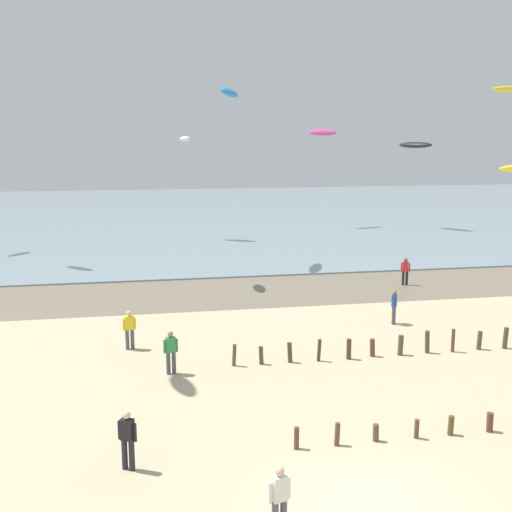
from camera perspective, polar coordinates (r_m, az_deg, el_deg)
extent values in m
plane|color=#C6B58C|center=(16.85, 10.62, -21.64)|extent=(160.00, 160.00, 0.00)
cube|color=#7A6D59|center=(36.78, -1.69, -3.32)|extent=(120.00, 7.54, 0.01)
cube|color=#7F939E|center=(74.76, -6.20, 3.90)|extent=(160.00, 70.00, 0.10)
cylinder|color=brown|center=(19.01, 3.73, -16.30)|extent=(0.16, 0.18, 0.67)
cylinder|color=brown|center=(19.30, 7.45, -15.88)|extent=(0.19, 0.18, 0.71)
cylinder|color=brown|center=(19.75, 10.92, -15.60)|extent=(0.19, 0.18, 0.54)
cylinder|color=brown|center=(20.16, 14.49, -15.07)|extent=(0.15, 0.17, 0.61)
cylinder|color=brown|center=(20.64, 17.41, -14.59)|extent=(0.19, 0.18, 0.62)
cylinder|color=brown|center=(21.23, 20.62, -14.05)|extent=(0.20, 0.21, 0.62)
cylinder|color=brown|center=(25.13, -2.00, -9.06)|extent=(0.19, 0.16, 0.90)
cylinder|color=brown|center=(25.31, 0.47, -9.09)|extent=(0.21, 0.19, 0.75)
cylinder|color=#503930|center=(25.54, 3.11, -8.81)|extent=(0.22, 0.20, 0.84)
cylinder|color=#4C392E|center=(25.74, 5.80, -8.58)|extent=(0.19, 0.16, 0.93)
cylinder|color=#4A3A27|center=(26.13, 8.50, -8.42)|extent=(0.20, 0.21, 0.86)
cylinder|color=brown|center=(26.62, 10.61, -8.25)|extent=(0.24, 0.21, 0.76)
cylinder|color=brown|center=(27.00, 13.10, -7.96)|extent=(0.25, 0.23, 0.87)
cylinder|color=brown|center=(27.51, 15.41, -7.59)|extent=(0.23, 0.20, 0.98)
cylinder|color=brown|center=(27.95, 17.59, -7.38)|extent=(0.15, 0.17, 1.01)
cylinder|color=#4D462C|center=(28.65, 19.77, -7.28)|extent=(0.23, 0.20, 0.81)
cylinder|color=brown|center=(29.15, 21.87, -6.98)|extent=(0.23, 0.20, 0.94)
cube|color=white|center=(15.04, 2.18, -20.47)|extent=(0.41, 0.32, 0.60)
sphere|color=beige|center=(14.83, 2.19, -19.08)|extent=(0.22, 0.22, 0.22)
cylinder|color=white|center=(14.97, 1.32, -20.86)|extent=(0.09, 0.09, 0.52)
cylinder|color=white|center=(15.17, 3.02, -20.40)|extent=(0.09, 0.09, 0.52)
cylinder|color=#4C4C56|center=(27.54, -11.70, -7.50)|extent=(0.16, 0.16, 0.88)
cylinder|color=#4C4C56|center=(27.58, -11.25, -7.45)|extent=(0.16, 0.16, 0.88)
cube|color=yellow|center=(27.34, -11.53, -6.00)|extent=(0.40, 0.29, 0.60)
sphere|color=beige|center=(27.22, -11.56, -5.16)|extent=(0.22, 0.22, 0.22)
cylinder|color=yellow|center=(27.31, -12.02, -6.15)|extent=(0.09, 0.09, 0.52)
cylinder|color=yellow|center=(27.40, -11.03, -6.05)|extent=(0.09, 0.09, 0.52)
cylinder|color=#4C4C56|center=(31.38, 12.52, -5.25)|extent=(0.16, 0.16, 0.88)
cylinder|color=#4C4C56|center=(31.17, 12.47, -5.36)|extent=(0.16, 0.16, 0.88)
cube|color=#2D4CA5|center=(31.08, 12.55, -3.99)|extent=(0.37, 0.42, 0.60)
sphere|color=#9E7051|center=(30.98, 12.58, -3.24)|extent=(0.22, 0.22, 0.22)
cylinder|color=#2D4CA5|center=(31.32, 12.61, -3.98)|extent=(0.09, 0.09, 0.52)
cylinder|color=#2D4CA5|center=(30.86, 12.49, -4.19)|extent=(0.09, 0.09, 0.52)
cylinder|color=#232328|center=(39.51, 13.64, -1.98)|extent=(0.16, 0.16, 0.88)
cylinder|color=#232328|center=(39.51, 13.32, -1.97)|extent=(0.16, 0.16, 0.88)
cube|color=red|center=(39.36, 13.52, -0.92)|extent=(0.42, 0.35, 0.60)
sphere|color=brown|center=(39.28, 13.55, -0.32)|extent=(0.22, 0.22, 0.22)
cylinder|color=red|center=(39.37, 13.87, -1.01)|extent=(0.09, 0.09, 0.52)
cylinder|color=red|center=(39.37, 13.17, -0.98)|extent=(0.09, 0.09, 0.52)
cylinder|color=#4C4C56|center=(24.57, -7.52, -9.64)|extent=(0.16, 0.16, 0.88)
cylinder|color=#4C4C56|center=(24.52, -8.03, -9.70)|extent=(0.16, 0.16, 0.88)
cube|color=#338C4C|center=(24.29, -7.82, -8.03)|extent=(0.40, 0.29, 0.60)
sphere|color=#9E7051|center=(24.16, -7.85, -7.09)|extent=(0.22, 0.22, 0.22)
cylinder|color=#338C4C|center=(24.36, -7.27, -8.09)|extent=(0.09, 0.09, 0.52)
cylinder|color=#338C4C|center=(24.26, -8.37, -8.20)|extent=(0.09, 0.09, 0.52)
cylinder|color=#232328|center=(18.19, -11.30, -17.45)|extent=(0.16, 0.16, 0.88)
cylinder|color=#232328|center=(18.29, -11.94, -17.31)|extent=(0.16, 0.16, 0.88)
cube|color=black|center=(17.90, -11.71, -15.29)|extent=(0.42, 0.36, 0.60)
sphere|color=beige|center=(17.72, -11.77, -14.07)|extent=(0.22, 0.22, 0.22)
cylinder|color=black|center=(17.82, -11.01, -15.57)|extent=(0.09, 0.09, 0.52)
cylinder|color=black|center=(18.03, -12.40, -15.29)|extent=(0.09, 0.09, 0.52)
ellipsoid|color=yellow|center=(57.56, 22.05, 13.96)|extent=(3.01, 1.20, 0.72)
ellipsoid|color=#E54C99|center=(63.19, 6.12, 11.19)|extent=(3.41, 1.97, 0.93)
ellipsoid|color=black|center=(63.33, 14.39, 9.82)|extent=(3.05, 3.62, 0.76)
ellipsoid|color=white|center=(38.09, -6.50, 10.60)|extent=(0.82, 2.18, 0.37)
ellipsoid|color=#2384D1|center=(43.96, -2.47, 14.74)|extent=(2.34, 3.53, 0.97)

